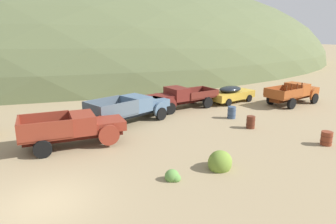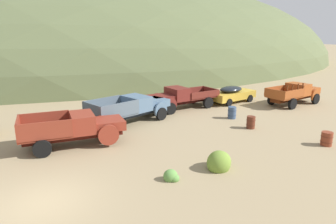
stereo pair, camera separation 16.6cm
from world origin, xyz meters
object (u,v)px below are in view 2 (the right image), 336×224
(truck_chalk_blue, at_px, (135,108))
(oil_drum_spare, at_px, (251,122))
(truck_oxblood, at_px, (178,98))
(oil_drum_foreground, at_px, (232,113))
(truck_rust_red, at_px, (79,128))
(oil_drum_by_truck, at_px, (327,139))
(car_faded_yellow, at_px, (234,94))
(truck_oxide_orange, at_px, (297,93))

(truck_chalk_blue, xyz_separation_m, oil_drum_spare, (6.57, -5.12, -0.59))
(truck_oxblood, xyz_separation_m, oil_drum_spare, (2.01, -7.01, -0.57))
(truck_oxblood, bearing_deg, oil_drum_foreground, 111.39)
(truck_chalk_blue, height_order, oil_drum_spare, truck_chalk_blue)
(truck_rust_red, bearing_deg, oil_drum_by_truck, -22.93)
(oil_drum_spare, bearing_deg, oil_drum_foreground, 81.90)
(truck_chalk_blue, relative_size, car_faded_yellow, 1.31)
(truck_rust_red, xyz_separation_m, truck_oxide_orange, (19.97, 2.18, -0.03))
(car_faded_yellow, xyz_separation_m, truck_oxide_orange, (4.83, -3.06, 0.18))
(truck_oxide_orange, bearing_deg, oil_drum_by_truck, -137.99)
(truck_oxblood, distance_m, oil_drum_by_truck, 12.13)
(truck_chalk_blue, xyz_separation_m, truck_oxide_orange, (15.39, -1.07, -0.02))
(truck_oxblood, height_order, car_faded_yellow, truck_oxblood)
(truck_rust_red, distance_m, truck_chalk_blue, 5.62)
(car_faded_yellow, relative_size, oil_drum_spare, 6.06)
(car_faded_yellow, bearing_deg, oil_drum_foreground, -139.93)
(truck_rust_red, relative_size, car_faded_yellow, 1.14)
(truck_chalk_blue, relative_size, oil_drum_spare, 7.91)
(truck_oxblood, relative_size, truck_oxide_orange, 1.10)
(truck_chalk_blue, relative_size, oil_drum_foreground, 7.36)
(car_faded_yellow, distance_m, oil_drum_by_truck, 11.82)
(truck_rust_red, relative_size, truck_oxide_orange, 0.98)
(truck_rust_red, distance_m, oil_drum_spare, 11.33)
(truck_oxblood, bearing_deg, truck_oxide_orange, 157.86)
(truck_oxblood, height_order, oil_drum_foreground, truck_oxblood)
(truck_rust_red, relative_size, truck_oxblood, 0.90)
(truck_oxblood, bearing_deg, truck_chalk_blue, 15.53)
(oil_drum_by_truck, distance_m, oil_drum_foreground, 7.23)
(truck_chalk_blue, distance_m, car_faded_yellow, 10.74)
(oil_drum_foreground, relative_size, oil_drum_spare, 1.07)
(truck_chalk_blue, height_order, truck_oxblood, truck_chalk_blue)
(truck_oxide_orange, bearing_deg, oil_drum_foreground, -178.76)
(oil_drum_by_truck, xyz_separation_m, oil_drum_foreground, (-1.43, 7.08, 0.05))
(oil_drum_by_truck, bearing_deg, truck_oxblood, 108.34)
(oil_drum_by_truck, distance_m, oil_drum_spare, 4.84)
(truck_oxide_orange, distance_m, oil_drum_spare, 9.72)
(truck_rust_red, xyz_separation_m, truck_oxblood, (9.15, 5.12, -0.03))
(truck_oxblood, relative_size, oil_drum_foreground, 7.20)
(truck_oxblood, bearing_deg, oil_drum_by_truck, 101.43)
(truck_chalk_blue, bearing_deg, oil_drum_by_truck, -68.38)
(oil_drum_spare, bearing_deg, truck_chalk_blue, 142.06)
(truck_rust_red, bearing_deg, oil_drum_foreground, 6.77)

